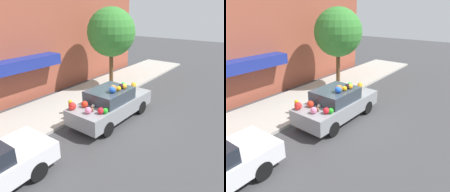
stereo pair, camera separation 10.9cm
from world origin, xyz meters
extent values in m
plane|color=#424244|center=(0.00, 0.00, 0.00)|extent=(60.00, 60.00, 0.00)
cube|color=#B2ADA3|center=(0.00, 2.70, 0.06)|extent=(24.00, 3.20, 0.13)
cube|color=#9E4C38|center=(0.00, 4.95, 3.00)|extent=(18.00, 0.30, 6.01)
cube|color=navy|center=(-1.09, 4.35, 2.18)|extent=(3.55, 0.90, 0.55)
cylinder|color=brown|center=(3.43, 2.48, 1.28)|extent=(0.24, 0.24, 2.32)
sphere|color=#388433|center=(3.43, 2.48, 3.43)|extent=(2.84, 2.84, 2.84)
cylinder|color=gold|center=(-0.94, 1.59, 0.40)|extent=(0.20, 0.20, 0.55)
sphere|color=gold|center=(-0.94, 1.59, 0.74)|extent=(0.18, 0.18, 0.18)
cube|color=gray|center=(0.00, -0.10, 0.64)|extent=(4.21, 1.77, 0.65)
cube|color=#333D47|center=(-0.17, -0.09, 1.22)|extent=(1.91, 1.52, 0.52)
cylinder|color=black|center=(1.31, 0.64, 0.31)|extent=(0.63, 0.19, 0.63)
cylinder|color=black|center=(1.28, -0.89, 0.31)|extent=(0.63, 0.19, 0.63)
cylinder|color=black|center=(-1.28, 0.70, 0.31)|extent=(0.63, 0.19, 0.63)
cylinder|color=black|center=(-1.31, -0.84, 0.31)|extent=(0.63, 0.19, 0.63)
ellipsoid|color=#916035|center=(-1.46, -0.21, 1.04)|extent=(0.16, 0.19, 0.15)
sphere|color=green|center=(-1.30, -0.73, 1.07)|extent=(0.30, 0.30, 0.22)
ellipsoid|color=black|center=(1.28, 0.13, 1.03)|extent=(0.21, 0.20, 0.15)
sphere|color=blue|center=(0.93, -0.42, 1.12)|extent=(0.44, 0.44, 0.32)
sphere|color=black|center=(0.20, -0.47, 1.60)|extent=(0.29, 0.29, 0.24)
sphere|color=blue|center=(-0.45, -0.45, 1.62)|extent=(0.38, 0.38, 0.28)
sphere|color=orange|center=(0.26, -0.56, 1.60)|extent=(0.29, 0.29, 0.23)
ellipsoid|color=green|center=(1.54, 0.36, 1.10)|extent=(0.43, 0.42, 0.29)
sphere|color=pink|center=(-1.69, -0.21, 1.09)|extent=(0.32, 0.32, 0.26)
sphere|color=#EEA316|center=(-0.09, -0.51, 1.58)|extent=(0.28, 0.28, 0.20)
sphere|color=white|center=(1.13, -0.40, 1.06)|extent=(0.24, 0.24, 0.19)
sphere|color=white|center=(1.47, 0.44, 1.10)|extent=(0.40, 0.40, 0.29)
ellipsoid|color=#F7A225|center=(1.71, -0.18, 1.14)|extent=(0.36, 0.35, 0.36)
ellipsoid|color=yellow|center=(0.97, -0.46, 1.05)|extent=(0.27, 0.28, 0.19)
sphere|color=red|center=(-1.83, 0.54, 1.07)|extent=(0.27, 0.27, 0.23)
sphere|color=red|center=(-1.42, -0.61, 1.08)|extent=(0.27, 0.27, 0.25)
sphere|color=purple|center=(1.02, -0.19, 1.03)|extent=(0.20, 0.20, 0.15)
sphere|color=red|center=(-1.78, 0.54, 1.11)|extent=(0.38, 0.38, 0.30)
ellipsoid|color=orange|center=(1.55, -0.09, 1.05)|extent=(0.21, 0.24, 0.19)
sphere|color=brown|center=(-0.37, -0.43, 1.64)|extent=(0.38, 0.38, 0.32)
sphere|color=white|center=(-1.16, 0.00, 1.03)|extent=(0.16, 0.16, 0.14)
ellipsoid|color=blue|center=(0.96, -0.36, 1.09)|extent=(0.37, 0.32, 0.26)
sphere|color=red|center=(-1.34, 0.30, 1.09)|extent=(0.38, 0.38, 0.27)
cylinder|color=black|center=(-4.42, 0.86, 0.30)|extent=(0.60, 0.19, 0.60)
cylinder|color=black|center=(-4.39, -0.66, 0.30)|extent=(0.60, 0.19, 0.60)
camera|label=1|loc=(-7.21, -5.41, 4.68)|focal=35.00mm
camera|label=2|loc=(-7.15, -5.49, 4.68)|focal=35.00mm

